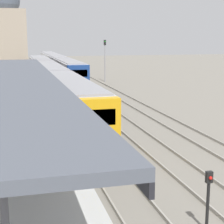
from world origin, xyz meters
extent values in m
cube|color=#4C515B|center=(-4.18, 11.35, 4.20)|extent=(4.00, 25.40, 0.20)
cube|color=black|center=(-2.22, 11.35, 3.98)|extent=(0.08, 25.40, 0.24)
cylinder|color=#47474C|center=(-4.18, 1.19, 2.53)|extent=(0.16, 0.16, 3.15)
cylinder|color=#47474C|center=(-4.18, 11.35, 2.53)|extent=(0.16, 0.16, 3.15)
cylinder|color=#47474C|center=(-4.18, 21.51, 2.53)|extent=(0.16, 0.16, 3.15)
cylinder|color=#2D2D33|center=(-2.76, 8.58, 1.38)|extent=(0.14, 0.14, 0.85)
cylinder|color=#2D2D33|center=(-2.56, 8.58, 1.38)|extent=(0.14, 0.14, 0.85)
cube|color=#2D6638|center=(-2.66, 8.58, 2.10)|extent=(0.40, 0.22, 0.60)
sphere|color=tan|center=(-2.66, 8.58, 2.50)|extent=(0.22, 0.22, 0.22)
cube|color=orange|center=(-2.66, 8.38, 2.12)|extent=(0.30, 0.18, 0.40)
cube|color=gold|center=(0.00, 12.85, 1.59)|extent=(2.68, 0.70, 2.63)
cube|color=black|center=(0.00, 12.52, 1.96)|extent=(2.09, 0.04, 0.84)
sphere|color=#EFEACC|center=(-0.80, 12.51, 0.57)|extent=(0.16, 0.16, 0.16)
sphere|color=#EFEACC|center=(0.80, 12.51, 0.57)|extent=(0.16, 0.16, 0.16)
cube|color=#B7B7BC|center=(0.00, 20.91, 1.59)|extent=(2.68, 15.41, 2.63)
cube|color=gray|center=(0.00, 20.91, 2.96)|extent=(2.36, 15.10, 0.12)
cube|color=black|center=(0.00, 20.91, 1.88)|extent=(2.70, 14.18, 0.69)
cylinder|color=black|center=(-1.14, 15.90, 0.35)|extent=(0.12, 0.70, 0.70)
cylinder|color=black|center=(1.14, 15.90, 0.35)|extent=(0.12, 0.70, 0.70)
cylinder|color=black|center=(-1.14, 25.92, 0.35)|extent=(0.12, 0.70, 0.70)
cylinder|color=black|center=(1.14, 25.92, 0.35)|extent=(0.12, 0.70, 0.70)
cube|color=#B7B7BC|center=(0.00, 36.67, 1.59)|extent=(2.68, 15.41, 2.63)
cube|color=gray|center=(0.00, 36.67, 2.96)|extent=(2.36, 15.10, 0.12)
cube|color=black|center=(0.00, 36.67, 1.88)|extent=(2.70, 14.18, 0.69)
cylinder|color=black|center=(-1.14, 31.66, 0.35)|extent=(0.12, 0.70, 0.70)
cylinder|color=black|center=(1.14, 31.66, 0.35)|extent=(0.12, 0.70, 0.70)
cylinder|color=black|center=(-1.14, 41.68, 0.35)|extent=(0.12, 0.70, 0.70)
cylinder|color=black|center=(1.14, 41.68, 0.35)|extent=(0.12, 0.70, 0.70)
cube|color=#B7B7BC|center=(0.00, 52.43, 1.59)|extent=(2.68, 15.41, 2.63)
cube|color=gray|center=(0.00, 52.43, 2.96)|extent=(2.36, 15.10, 0.12)
cube|color=black|center=(0.00, 52.43, 1.88)|extent=(2.70, 14.18, 0.69)
cylinder|color=black|center=(-1.14, 47.42, 0.35)|extent=(0.12, 0.70, 0.70)
cylinder|color=black|center=(1.14, 47.42, 0.35)|extent=(0.12, 0.70, 0.70)
cylinder|color=black|center=(-1.14, 57.44, 0.35)|extent=(0.12, 0.70, 0.70)
cylinder|color=black|center=(1.14, 57.44, 0.35)|extent=(0.12, 0.70, 0.70)
cube|color=navy|center=(3.28, 37.28, 1.56)|extent=(2.58, 0.70, 2.59)
cube|color=black|center=(3.28, 36.95, 1.93)|extent=(2.01, 0.04, 0.83)
sphere|color=#EFEACC|center=(2.50, 36.94, 0.57)|extent=(0.16, 0.16, 0.16)
sphere|color=#EFEACC|center=(4.05, 36.94, 0.57)|extent=(0.16, 0.16, 0.16)
cube|color=silver|center=(3.28, 44.64, 1.56)|extent=(2.58, 14.02, 2.59)
cube|color=gray|center=(3.28, 44.64, 2.92)|extent=(2.27, 13.74, 0.12)
cube|color=black|center=(3.28, 44.64, 1.85)|extent=(2.60, 12.90, 0.67)
cylinder|color=black|center=(2.18, 40.08, 0.35)|extent=(0.12, 0.70, 0.70)
cylinder|color=black|center=(4.37, 40.08, 0.35)|extent=(0.12, 0.70, 0.70)
cylinder|color=black|center=(2.18, 49.19, 0.35)|extent=(0.12, 0.70, 0.70)
cylinder|color=black|center=(4.37, 49.19, 0.35)|extent=(0.12, 0.70, 0.70)
cube|color=silver|center=(3.28, 59.01, 1.56)|extent=(2.58, 14.02, 2.59)
cube|color=gray|center=(3.28, 59.01, 2.92)|extent=(2.27, 13.74, 0.12)
cube|color=black|center=(3.28, 59.01, 1.85)|extent=(2.60, 12.90, 0.67)
cylinder|color=black|center=(2.18, 54.45, 0.35)|extent=(0.12, 0.70, 0.70)
cylinder|color=black|center=(4.37, 54.45, 0.35)|extent=(0.12, 0.70, 0.70)
cylinder|color=black|center=(2.18, 63.56, 0.35)|extent=(0.12, 0.70, 0.70)
cylinder|color=black|center=(4.37, 63.56, 0.35)|extent=(0.12, 0.70, 0.70)
cube|color=silver|center=(3.28, 73.37, 1.56)|extent=(2.58, 14.02, 2.59)
cube|color=gray|center=(3.28, 73.37, 2.92)|extent=(2.27, 13.74, 0.12)
cube|color=black|center=(3.28, 73.37, 1.85)|extent=(2.60, 12.90, 0.67)
cylinder|color=black|center=(2.18, 68.82, 0.35)|extent=(0.12, 0.70, 0.70)
cylinder|color=black|center=(4.37, 68.82, 0.35)|extent=(0.12, 0.70, 0.70)
cylinder|color=black|center=(2.18, 77.93, 0.35)|extent=(0.12, 0.70, 0.70)
cylinder|color=black|center=(4.37, 77.93, 0.35)|extent=(0.12, 0.70, 0.70)
cylinder|color=black|center=(1.70, 4.04, 0.80)|extent=(0.10, 0.10, 1.60)
cube|color=black|center=(1.70, 4.04, 1.78)|extent=(0.20, 0.14, 0.36)
sphere|color=red|center=(1.70, 3.95, 1.78)|extent=(0.11, 0.11, 0.11)
cylinder|color=gray|center=(8.15, 44.30, 2.84)|extent=(0.14, 0.14, 5.68)
cube|color=black|center=(8.15, 44.30, 5.33)|extent=(0.28, 0.20, 0.70)
sphere|color=green|center=(8.15, 44.18, 5.47)|extent=(0.14, 0.14, 0.14)
cube|color=gray|center=(-4.78, 47.49, 4.81)|extent=(5.46, 5.46, 9.62)
sphere|color=#4C5666|center=(-4.78, 47.49, 10.77)|extent=(4.20, 4.20, 4.20)
camera|label=1|loc=(-3.87, -5.62, 5.93)|focal=60.00mm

